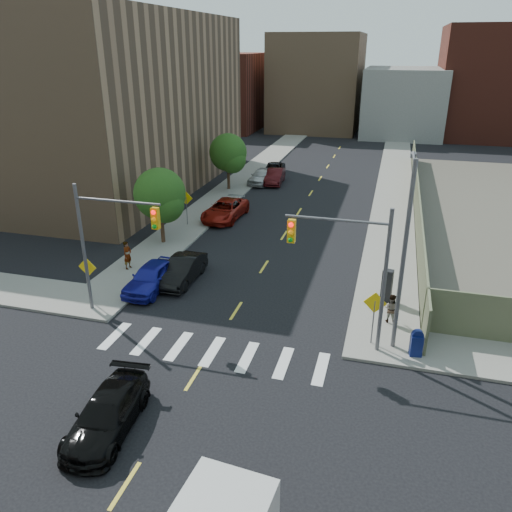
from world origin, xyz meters
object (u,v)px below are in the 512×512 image
Objects in this scene: parked_car_white at (262,176)px; pedestrian_west at (127,255)px; parked_car_red at (225,210)px; mailbox at (416,343)px; parked_car_black at (182,270)px; parked_car_blue at (152,277)px; pedestrian_east at (391,308)px; parked_car_grey at (274,169)px; black_sedan at (107,414)px; payphone at (387,286)px; parked_car_silver at (230,208)px; parked_car_maroon at (275,176)px.

pedestrian_west is at bearing -90.91° from parked_car_white.
parked_car_red is 22.09m from mailbox.
parked_car_black is 14.18m from mailbox.
parked_car_blue is at bearing -84.37° from parked_car_white.
mailbox is at bearing 129.46° from pedestrian_east.
parked_car_white is 1.05× the size of parked_car_grey.
parked_car_white reaches higher than parked_car_red.
black_sedan is 16.02m from payphone.
parked_car_black is 0.98× the size of parked_car_white.
mailbox is (14.59, -17.42, 0.15)m from parked_car_silver.
parked_car_blue reaches higher than parked_car_black.
parked_car_grey is at bearing 92.16° from parked_car_blue.
parked_car_blue is at bearing -95.04° from parked_car_grey.
parked_car_blue reaches higher than black_sedan.
pedestrian_west is (-2.65, -23.04, 0.27)m from parked_car_white.
mailbox is at bearing -70.68° from parked_car_grey.
black_sedan is 2.66× the size of pedestrian_west.
pedestrian_east is at bearing -69.28° from parked_car_maroon.
parked_car_red is at bearing -3.70° from pedestrian_west.
pedestrian_west is (-2.90, -27.44, 0.44)m from parked_car_grey.
parked_car_maroon reaches higher than black_sedan.
parked_car_maroon is 23.75m from pedestrian_west.
parked_car_maroon is at bearing 106.50° from mailbox.
payphone is at bearing 10.53° from parked_car_blue.
parked_car_black is 2.44× the size of payphone.
pedestrian_west reaches higher than mailbox.
pedestrian_east is at bearing -70.66° from parked_car_grey.
payphone reaches higher than black_sedan.
parked_car_maroon is (0.00, 23.98, 0.02)m from parked_car_black.
parked_car_red reaches higher than parked_car_grey.
parked_car_red is at bearing 123.13° from mailbox.
parked_car_grey is at bearing 92.34° from parked_car_white.
parked_car_silver is 18.03m from payphone.
parked_car_grey is at bearing 89.35° from black_sedan.
parked_car_white is 1.00× the size of parked_car_maroon.
payphone is (13.21, -11.46, 0.30)m from parked_car_red.
parked_car_maroon is 1.05× the size of parked_car_grey.
pedestrian_east is (9.86, 10.55, 0.23)m from black_sedan.
pedestrian_west is at bearing 154.72° from mailbox.
parked_car_grey is at bearing 92.47° from parked_car_black.
parked_car_white is at bearing 92.65° from parked_car_blue.
pedestrian_west is at bearing 172.23° from parked_car_black.
parked_car_red is 1.21× the size of parked_car_maroon.
parked_car_black reaches higher than parked_car_silver.
pedestrian_west is at bearing -104.41° from parked_car_silver.
parked_car_red reaches higher than black_sedan.
parked_car_white is at bearing 2.94° from pedestrian_west.
pedestrian_west is (-15.85, 0.17, -0.02)m from payphone.
parked_car_silver is 11.26m from parked_car_maroon.
black_sedan is at bearing -153.37° from mailbox.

